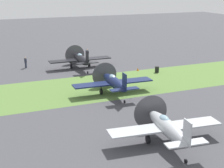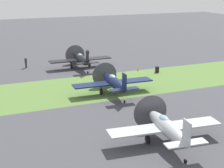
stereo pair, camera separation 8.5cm
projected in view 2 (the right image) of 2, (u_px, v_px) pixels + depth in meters
The scene contains 9 objects.
ground_plane at pixel (100, 68), 51.56m from camera, with size 160.00×160.00×0.00m, color #424247.
grass_verge at pixel (123, 84), 43.55m from camera, with size 120.00×11.00×0.01m, color #567A38.
airplane_lead at pixel (81, 59), 51.04m from camera, with size 9.64×7.68×3.46m.
airplane_wingman at pixel (114, 82), 39.16m from camera, with size 9.75×7.73×3.48m.
airplane_trail at pixel (166, 127), 27.04m from camera, with size 9.75×7.73×3.46m.
ground_crew_chief at pixel (88, 54), 57.40m from camera, with size 0.45×0.51×1.73m.
ground_crew_mechanic at pixel (26, 62), 51.33m from camera, with size 0.38×0.63×1.73m.
fuel_drum at pixel (157, 69), 48.85m from camera, with size 0.60×0.60×0.90m, color black.
runway_marker_cone at pixel (138, 69), 49.90m from camera, with size 0.36×0.36×0.44m, color orange.
Camera 2 is at (-17.14, -47.04, 12.69)m, focal length 53.26 mm.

